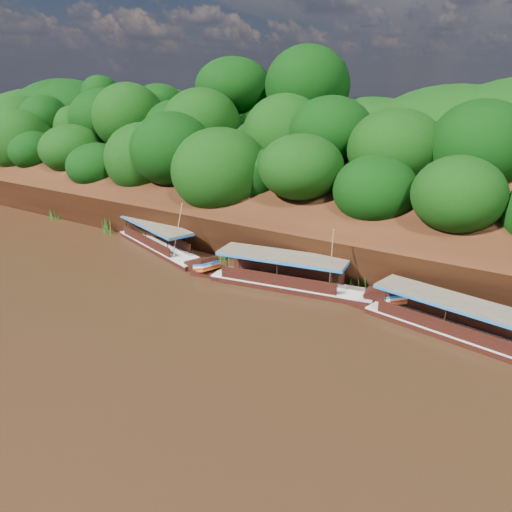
# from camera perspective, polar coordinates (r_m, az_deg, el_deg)

# --- Properties ---
(ground) EXTENTS (160.00, 160.00, 0.00)m
(ground) POSITION_cam_1_polar(r_m,az_deg,el_deg) (31.77, -5.83, -7.09)
(ground) COLOR black
(ground) RESTS_ON ground
(riverbank) EXTENTS (120.00, 30.06, 19.40)m
(riverbank) POSITION_cam_1_polar(r_m,az_deg,el_deg) (49.65, 10.96, 4.77)
(riverbank) COLOR black
(riverbank) RESTS_ON ground
(boat_0) EXTENTS (13.90, 4.18, 5.35)m
(boat_0) POSITION_cam_1_polar(r_m,az_deg,el_deg) (31.22, 23.69, -8.21)
(boat_0) COLOR black
(boat_0) RESTS_ON ground
(boat_1) EXTENTS (14.26, 4.46, 5.60)m
(boat_1) POSITION_cam_1_polar(r_m,az_deg,el_deg) (35.63, 5.17, -3.06)
(boat_1) COLOR black
(boat_1) RESTS_ON ground
(boat_2) EXTENTS (14.32, 6.27, 5.43)m
(boat_2) POSITION_cam_1_polar(r_m,az_deg,el_deg) (44.12, -10.50, 1.10)
(boat_2) COLOR black
(boat_2) RESTS_ON ground
(reeds) EXTENTS (50.91, 2.45, 2.09)m
(reeds) POSITION_cam_1_polar(r_m,az_deg,el_deg) (40.14, -0.65, 0.08)
(reeds) COLOR #206218
(reeds) RESTS_ON ground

